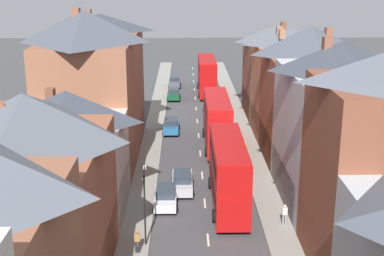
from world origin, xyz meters
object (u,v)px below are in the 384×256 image
Objects in this scene: double_decker_bus_lead at (207,75)px; street_lamp at (145,201)px; double_decker_bus_mid_street at (228,172)px; car_far_grey at (211,108)px; double_decker_bus_far_approaching at (217,121)px; car_near_silver at (171,126)px; pedestrian_mid_left at (137,240)px; delivery_van at (235,154)px; pedestrian_mid_right at (285,214)px; car_parked_left_b at (175,82)px; car_parked_right_a at (174,94)px; car_mid_black at (166,196)px; car_mid_white at (182,181)px.

double_decker_bus_lead is 1.96× the size of street_lamp.
double_decker_bus_mid_street is 27.55m from car_far_grey.
car_near_silver is (-4.89, 5.12, -1.98)m from double_decker_bus_far_approaching.
pedestrian_mid_left is (-6.50, -35.06, 0.20)m from car_far_grey.
car_far_grey is at bearing 58.28° from car_near_silver.
delivery_van reaches higher than car_near_silver.
delivery_van reaches higher than car_far_grey.
double_decker_bus_lead is 6.71× the size of pedestrian_mid_right.
street_lamp is at bearing -91.31° from car_parked_left_b.
street_lamp reaches higher than car_parked_left_b.
car_parked_right_a is 0.92× the size of car_mid_black.
double_decker_bus_mid_street is 14.43m from double_decker_bus_far_approaching.
car_parked_right_a reaches higher than car_near_silver.
double_decker_bus_mid_street reaches higher than delivery_van.
double_decker_bus_lead reaches higher than car_parked_right_a.
car_mid_black is 27.99m from car_far_grey.
street_lamp is (-6.05, -33.82, 2.40)m from car_far_grey.
car_far_grey is at bearing 81.68° from car_mid_white.
car_far_grey is 19.17m from delivery_van.
car_mid_white is (1.30, -16.68, 0.01)m from car_near_silver.
double_decker_bus_mid_street is at bearing -98.90° from delivery_van.
car_parked_right_a reaches higher than car_mid_black.
double_decker_bus_mid_street is 8.77m from street_lamp.
car_mid_white is at bearing 75.11° from street_lamp.
double_decker_bus_mid_street is at bearing -90.00° from double_decker_bus_far_approaching.
double_decker_bus_lead and double_decker_bus_mid_street have the same top height.
car_near_silver is 2.71× the size of pedestrian_mid_right.
double_decker_bus_far_approaching is (0.00, -24.84, 0.00)m from double_decker_bus_lead.
double_decker_bus_far_approaching is 15.44m from car_mid_black.
street_lamp is at bearing -91.57° from car_parked_right_a.
delivery_van reaches higher than car_mid_black.
car_near_silver is 2.71× the size of pedestrian_mid_left.
car_parked_left_b is at bearing 91.82° from car_mid_white.
pedestrian_mid_left is at bearing -92.13° from car_parked_right_a.
pedestrian_mid_left is 2.57m from street_lamp.
double_decker_bus_lead is 20.41m from car_near_silver.
car_mid_white is at bearing -87.72° from car_parked_right_a.
car_far_grey is (4.90, 27.56, 0.03)m from car_mid_black.
double_decker_bus_far_approaching is 1.96× the size of street_lamp.
pedestrian_mid_left reaches higher than car_mid_white.
car_far_grey is 31.54m from pedestrian_mid_right.
street_lamp is at bearing -100.40° from car_mid_black.
double_decker_bus_lead is 1.00× the size of double_decker_bus_far_approaching.
street_lamp is at bearing -116.56° from delivery_van.
car_mid_black is (-0.00, -35.63, -0.02)m from car_parked_right_a.
car_mid_white is at bearing -131.78° from delivery_van.
car_parked_right_a is at bearing 92.28° from car_mid_white.
delivery_van is (1.30, -19.12, 0.50)m from car_far_grey.
car_far_grey is (3.60, 24.60, -0.00)m from car_mid_white.
car_near_silver is 16.00m from car_parked_right_a.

